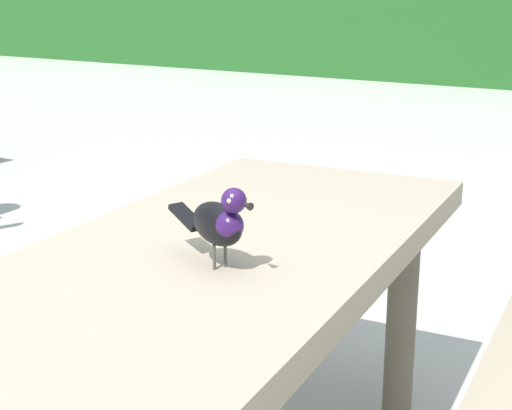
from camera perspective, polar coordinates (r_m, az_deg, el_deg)
picnic_table_foreground at (r=1.79m, az=-3.69°, el=-9.03°), size 1.84×1.87×0.74m
bird_grackle at (r=1.58m, az=-2.67°, el=-1.23°), size 0.28×0.14×0.18m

